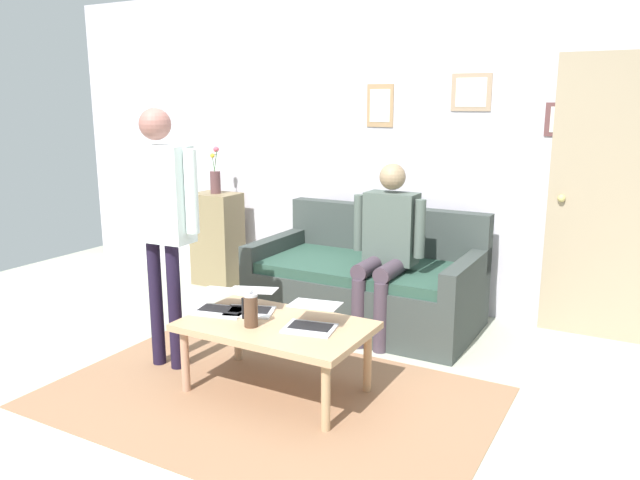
{
  "coord_description": "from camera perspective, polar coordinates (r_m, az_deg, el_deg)",
  "views": [
    {
      "loc": [
        -2.01,
        2.7,
        1.71
      ],
      "look_at": [
        -0.04,
        -0.86,
        0.8
      ],
      "focal_mm": 34.74,
      "sensor_mm": 36.0,
      "label": 1
    }
  ],
  "objects": [
    {
      "name": "laptop_right",
      "position": [
        3.93,
        -9.0,
        -5.81
      ],
      "size": [
        0.38,
        0.36,
        0.13
      ],
      "color": "silver",
      "rests_on": "coffee_table"
    },
    {
      "name": "side_shelf",
      "position": [
        5.95,
        -9.42,
        0.11
      ],
      "size": [
        0.42,
        0.32,
        0.87
      ],
      "color": "olive",
      "rests_on": "ground_plane"
    },
    {
      "name": "person_standing",
      "position": [
        4.0,
        -14.55,
        3.05
      ],
      "size": [
        0.59,
        0.2,
        1.67
      ],
      "color": "black",
      "rests_on": "ground_plane"
    },
    {
      "name": "ground_plane",
      "position": [
        3.77,
        -7.14,
        -14.44
      ],
      "size": [
        7.68,
        7.68,
        0.0
      ],
      "primitive_type": "plane",
      "color": "#A8AC98"
    },
    {
      "name": "person_seated",
      "position": [
        4.48,
        6.15,
        -0.11
      ],
      "size": [
        0.55,
        0.51,
        1.28
      ],
      "color": "#423540",
      "rests_on": "ground_plane"
    },
    {
      "name": "interior_door",
      "position": [
        4.86,
        25.04,
        3.34
      ],
      "size": [
        0.82,
        0.09,
        2.05
      ],
      "color": "tan",
      "rests_on": "ground_plane"
    },
    {
      "name": "laptop_left",
      "position": [
        3.9,
        -6.41,
        -5.86
      ],
      "size": [
        0.39,
        0.4,
        0.13
      ],
      "color": "silver",
      "rests_on": "coffee_table"
    },
    {
      "name": "couch",
      "position": [
        4.89,
        4.37,
        -4.13
      ],
      "size": [
        1.71,
        0.94,
        0.88
      ],
      "color": "#343B38",
      "rests_on": "ground_plane"
    },
    {
      "name": "laptop_center",
      "position": [
        3.6,
        -0.77,
        -7.35
      ],
      "size": [
        0.34,
        0.37,
        0.13
      ],
      "color": "silver",
      "rests_on": "coffee_table"
    },
    {
      "name": "coffee_table",
      "position": [
        3.71,
        -4.09,
        -8.31
      ],
      "size": [
        1.1,
        0.67,
        0.43
      ],
      "color": "tan",
      "rests_on": "ground_plane"
    },
    {
      "name": "back_wall",
      "position": [
        5.3,
        6.7,
        8.67
      ],
      "size": [
        7.04,
        0.11,
        2.7
      ],
      "color": "#BEB8C3",
      "rests_on": "ground_plane"
    },
    {
      "name": "flower_vase",
      "position": [
        5.86,
        -9.62,
        5.59
      ],
      "size": [
        0.1,
        0.11,
        0.43
      ],
      "color": "brown",
      "rests_on": "side_shelf"
    },
    {
      "name": "french_press",
      "position": [
        3.62,
        -6.4,
        -6.39
      ],
      "size": [
        0.1,
        0.08,
        0.23
      ],
      "color": "#4C3323",
      "rests_on": "coffee_table"
    },
    {
      "name": "area_rug",
      "position": [
        3.79,
        -4.85,
        -14.22
      ],
      "size": [
        2.57,
        1.69,
        0.01
      ],
      "primitive_type": "cube",
      "color": "#90684A",
      "rests_on": "ground_plane"
    }
  ]
}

